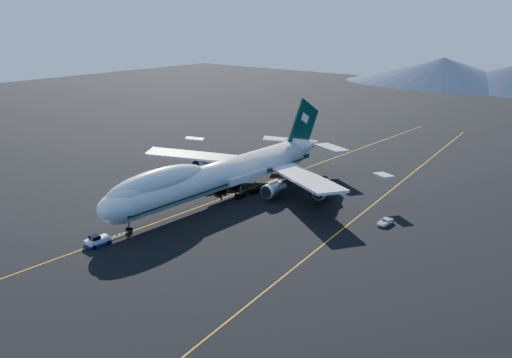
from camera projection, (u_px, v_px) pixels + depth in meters
The scene contains 6 objects.
ground at pixel (222, 199), 130.23m from camera, with size 500.00×500.00×0.00m, color black.
taxiway_line_main at pixel (222, 199), 130.22m from camera, with size 0.25×220.00×0.01m, color orange.
taxiway_line_side at pixel (359, 216), 119.48m from camera, with size 0.25×200.00×0.01m, color orange.
boeing_747 at pixel (221, 174), 128.60m from camera, with size 59.62×72.43×19.37m.
pushback_tug at pixel (98, 242), 104.33m from camera, with size 2.84×4.75×2.03m.
service_van at pixel (385, 222), 114.29m from camera, with size 2.01×4.36×1.21m, color white.
Camera 1 is at (84.18, -90.84, 41.27)m, focal length 40.00 mm.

